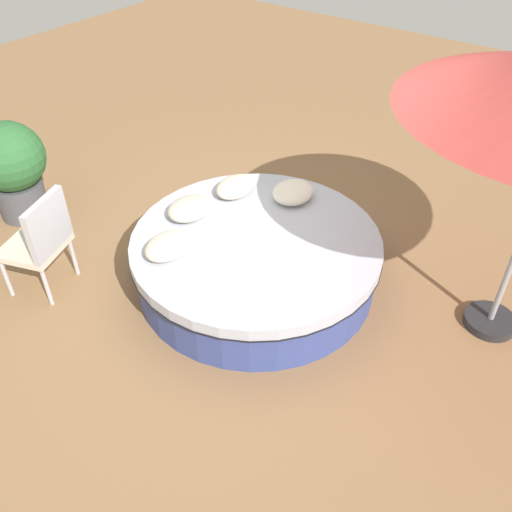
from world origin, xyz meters
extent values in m
plane|color=olive|center=(0.00, 0.00, 0.00)|extent=(16.00, 16.00, 0.00)
cylinder|color=#38478C|center=(0.00, 0.00, 0.20)|extent=(2.19, 2.19, 0.40)
cylinder|color=black|center=(0.00, 0.00, 0.40)|extent=(2.27, 2.27, 0.02)
cylinder|color=#B2B7C6|center=(0.00, 0.00, 0.45)|extent=(2.26, 2.26, 0.11)
ellipsoid|color=silver|center=(0.73, 0.09, 0.59)|extent=(0.44, 0.38, 0.16)
ellipsoid|color=beige|center=(0.47, 0.60, 0.59)|extent=(0.45, 0.33, 0.16)
ellipsoid|color=beige|center=(-0.09, 0.72, 0.59)|extent=(0.45, 0.36, 0.16)
ellipsoid|color=beige|center=(-0.61, 0.48, 0.59)|extent=(0.46, 0.34, 0.15)
cylinder|color=#B7B7BC|center=(-1.49, 1.70, 0.21)|extent=(0.04, 0.04, 0.42)
cylinder|color=#B7B7BC|center=(-1.08, 1.85, 0.21)|extent=(0.04, 0.04, 0.42)
cylinder|color=#B7B7BC|center=(-1.35, 1.31, 0.21)|extent=(0.04, 0.04, 0.42)
cylinder|color=#B7B7BC|center=(-0.94, 1.45, 0.21)|extent=(0.04, 0.04, 0.42)
cube|color=beige|center=(-1.21, 1.58, 0.45)|extent=(0.66, 0.64, 0.06)
cube|color=#B7B7BC|center=(-1.14, 1.37, 0.73)|extent=(0.51, 0.23, 0.50)
cylinder|color=#262628|center=(0.75, -1.97, 0.04)|extent=(0.44, 0.44, 0.08)
cylinder|color=#4C4C51|center=(-0.61, 2.73, 0.20)|extent=(0.51, 0.51, 0.40)
sphere|color=#2D6633|center=(-0.61, 2.73, 0.71)|extent=(0.74, 0.74, 0.74)
camera|label=1|loc=(-3.12, -2.31, 3.47)|focal=38.30mm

